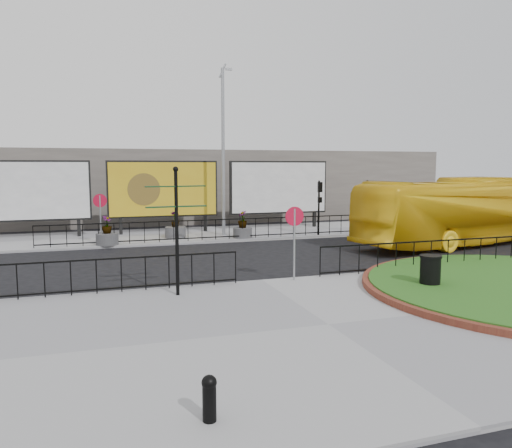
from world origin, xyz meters
name	(u,v)px	position (x,y,z in m)	size (l,w,h in m)	color
ground	(262,283)	(0.00, 0.00, 0.00)	(90.00, 90.00, 0.00)	black
pavement_near	(328,327)	(0.00, -5.00, 0.06)	(30.00, 10.00, 0.12)	gray
pavement_far	(194,235)	(0.00, 12.00, 0.06)	(44.00, 6.00, 0.12)	gray
railing_near_left	(71,278)	(-6.00, -0.30, 0.67)	(10.00, 0.10, 1.10)	black
railing_near_right	(431,254)	(6.50, -0.30, 0.67)	(9.00, 0.10, 1.10)	black
railing_far	(222,229)	(1.00, 9.30, 0.67)	(18.00, 0.10, 1.10)	black
speed_sign_far	(100,208)	(-5.00, 9.40, 1.92)	(0.64, 0.07, 2.47)	gray
speed_sign_near	(294,227)	(1.00, -0.40, 1.92)	(0.64, 0.07, 2.47)	gray
billboard_left	(29,191)	(-8.50, 12.97, 2.60)	(6.20, 0.31, 4.10)	black
billboard_mid	(163,189)	(-1.50, 12.97, 2.60)	(6.20, 0.31, 4.10)	black
billboard_right	(279,188)	(5.50, 12.97, 2.60)	(6.20, 0.31, 4.10)	black
lamp_post	(223,149)	(1.51, 11.00, 4.83)	(0.74, 0.18, 9.23)	gray
signal_pole_a	(319,199)	(6.50, 9.34, 2.10)	(0.22, 0.26, 3.00)	black
signal_pole_b	(368,198)	(9.50, 9.34, 2.10)	(0.22, 0.26, 3.00)	black
building_backdrop	(167,185)	(0.00, 22.00, 2.50)	(40.00, 10.00, 5.00)	slate
fingerpost_sign	(176,218)	(-3.01, -1.11, 2.40)	(1.77, 0.37, 3.79)	black
bollard	(209,396)	(-3.75, -8.60, 0.51)	(0.23, 0.23, 0.72)	black
litter_bin	(430,273)	(4.43, -2.97, 0.67)	(0.66, 0.66, 1.09)	black
bus	(461,212)	(12.01, 4.65, 1.68)	(2.82, 12.03, 3.35)	gold
planter_a	(107,236)	(-4.73, 9.40, 0.56)	(1.07, 1.07, 1.41)	#4C4C4F
planter_b	(175,229)	(-1.20, 10.82, 0.56)	(1.10, 1.10, 1.41)	#4C4C4F
planter_c	(243,229)	(2.20, 9.69, 0.61)	(1.01, 1.01, 1.44)	#4C4C4F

